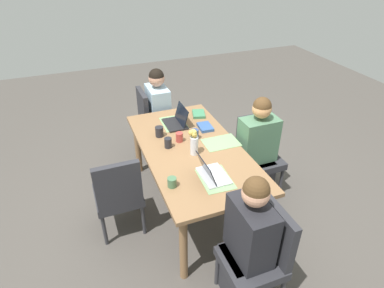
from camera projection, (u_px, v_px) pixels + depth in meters
ground_plane at (192, 204)px, 3.68m from camera, size 10.00×10.00×0.00m
dining_table at (192, 155)px, 3.32m from camera, size 1.83×0.95×0.75m
chair_near_left_near at (257, 151)px, 3.70m from camera, size 0.44×0.44×0.90m
person_near_left_near at (256, 153)px, 3.61m from camera, size 0.36×0.40×1.19m
chair_head_right_left_mid at (152, 118)px, 4.36m from camera, size 0.44×0.44×0.90m
person_head_right_left_mid at (159, 118)px, 4.33m from camera, size 0.40×0.36×1.19m
chair_head_left_left_far at (261, 252)px, 2.50m from camera, size 0.44×0.44×0.90m
person_head_left_left_far at (248, 247)px, 2.51m from camera, size 0.40×0.36×1.19m
chair_far_right_near at (118, 193)px, 3.09m from camera, size 0.44×0.44×0.90m
flower_vase at (194, 141)px, 3.12m from camera, size 0.08×0.09×0.27m
placemat_near_left_near at (221, 143)px, 3.36m from camera, size 0.27×0.36×0.00m
placemat_head_right_left_mid at (174, 123)px, 3.71m from camera, size 0.37×0.27×0.00m
placemat_head_left_left_far at (215, 179)px, 2.86m from camera, size 0.37×0.28×0.00m
laptop_head_left_left_far at (211, 173)px, 2.85m from camera, size 0.32×0.22×0.20m
laptop_head_right_left_mid at (177, 121)px, 3.67m from camera, size 0.32×0.22×0.21m
coffee_mug_near_left at (172, 182)px, 2.75m from camera, size 0.08×0.08×0.09m
coffee_mug_near_right at (159, 132)px, 3.45m from camera, size 0.09×0.09×0.11m
coffee_mug_centre_left at (179, 137)px, 3.36m from camera, size 0.07×0.07×0.10m
coffee_mug_centre_right at (195, 134)px, 3.41m from camera, size 0.08×0.08×0.10m
coffee_mug_far_left at (168, 143)px, 3.26m from camera, size 0.08×0.08×0.10m
book_red_cover at (199, 114)px, 3.88m from camera, size 0.23×0.19×0.03m
book_blue_cover at (205, 127)px, 3.61m from camera, size 0.21×0.15×0.03m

